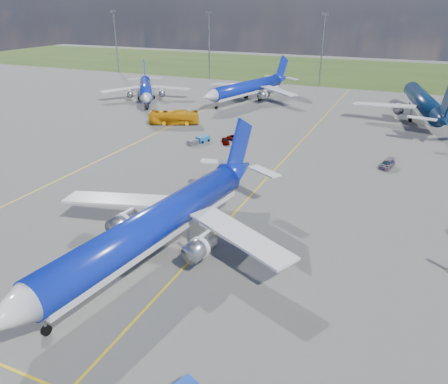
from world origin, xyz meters
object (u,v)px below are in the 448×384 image
at_px(bg_jet_nw, 147,101).
at_px(service_car_a, 226,141).
at_px(bg_jet_nnw, 247,101).
at_px(bg_jet_n, 420,119).
at_px(apron_bus, 174,117).
at_px(baggage_tug_c, 199,140).
at_px(service_car_c, 387,164).
at_px(main_airliner, 156,257).
at_px(service_car_b, 236,138).

xyz_separation_m(bg_jet_nw, service_car_a, (36.58, -28.25, 0.56)).
height_order(bg_jet_nnw, bg_jet_n, bg_jet_n).
distance_m(bg_jet_nw, bg_jet_n, 72.09).
relative_size(bg_jet_n, apron_bus, 3.99).
bearing_deg(baggage_tug_c, bg_jet_nnw, 118.49).
height_order(apron_bus, service_car_a, apron_bus).
xyz_separation_m(bg_jet_nw, bg_jet_n, (71.61, 8.29, 0.00)).
bearing_deg(service_car_c, service_car_a, -170.82).
bearing_deg(bg_jet_nw, bg_jet_n, -26.88).
distance_m(bg_jet_n, main_airliner, 82.17).
bearing_deg(main_airliner, bg_jet_nnw, 111.53).
relative_size(bg_jet_nnw, main_airliner, 0.94).
distance_m(bg_jet_nw, apron_bus, 27.73).
relative_size(apron_bus, service_car_c, 2.59).
relative_size(bg_jet_nw, bg_jet_n, 0.79).
bearing_deg(service_car_b, main_airliner, -144.44).
distance_m(main_airliner, service_car_b, 44.75).
relative_size(service_car_a, baggage_tug_c, 0.63).
relative_size(bg_jet_n, service_car_a, 13.72).
bearing_deg(service_car_a, bg_jet_n, 15.02).
bearing_deg(apron_bus, main_airliner, -176.08).
height_order(bg_jet_n, service_car_b, bg_jet_n).
bearing_deg(bg_jet_nw, bg_jet_nnw, -10.00).
bearing_deg(main_airliner, bg_jet_nw, 131.19).
bearing_deg(apron_bus, bg_jet_nw, 22.24).
bearing_deg(service_car_c, bg_jet_nw, 168.18).
bearing_deg(service_car_c, main_airliner, -105.53).
distance_m(main_airliner, baggage_tug_c, 42.46).
xyz_separation_m(main_airliner, service_car_b, (-8.24, 43.98, 0.57)).
bearing_deg(service_car_b, service_car_c, -72.85).
height_order(apron_bus, service_car_c, apron_bus).
bearing_deg(bg_jet_n, service_car_b, 34.40).
height_order(bg_jet_nw, apron_bus, bg_jet_nw).
distance_m(bg_jet_nnw, baggage_tug_c, 41.66).
relative_size(main_airliner, service_car_c, 9.83).
bearing_deg(bg_jet_nnw, baggage_tug_c, -66.55).
bearing_deg(apron_bus, service_car_c, -126.13).
height_order(bg_jet_nnw, main_airliner, main_airliner).
relative_size(bg_jet_nw, service_car_b, 8.74).
relative_size(apron_bus, service_car_b, 2.77).
xyz_separation_m(bg_jet_nnw, service_car_b, (11.70, -37.22, 0.57)).
bearing_deg(service_car_c, baggage_tug_c, -167.73).
relative_size(service_car_a, service_car_b, 0.81).
xyz_separation_m(bg_jet_n, main_airliner, (-25.48, -78.12, 0.00)).
bearing_deg(baggage_tug_c, bg_jet_nw, 157.58).
distance_m(apron_bus, baggage_tug_c, 15.89).
bearing_deg(bg_jet_nw, service_car_c, -57.46).
bearing_deg(bg_jet_n, apron_bus, 17.12).
bearing_deg(bg_jet_n, main_airliner, 60.99).
relative_size(service_car_b, baggage_tug_c, 0.78).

